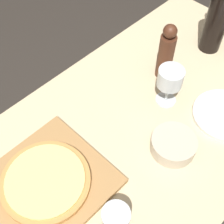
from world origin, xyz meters
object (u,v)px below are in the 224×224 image
Objects in this scene: pizza at (46,181)px; wine_glass at (170,79)px; wine_bottle at (218,17)px; pepper_mill at (166,53)px; small_bowl at (173,145)px.

wine_glass is at bearing 84.38° from pizza.
pizza is 0.85m from wine_bottle.
pepper_mill is 1.59× the size of small_bowl.
wine_bottle is 0.35m from wine_glass.
wine_glass reaches higher than small_bowl.
small_bowl is at bearing -45.64° from pepper_mill.
wine_glass is (0.09, -0.09, 0.00)m from pepper_mill.
wine_bottle is at bearing 98.23° from wine_glass.
wine_glass is (0.05, 0.50, 0.08)m from pizza.
small_bowl is (0.23, -0.24, -0.08)m from pepper_mill.
pizza is 0.71× the size of wine_bottle.
wine_bottle is at bearing 90.04° from pizza.
wine_bottle is 0.54m from small_bowl.
pepper_mill is 0.34m from small_bowl.
wine_bottle is 1.63× the size of pepper_mill.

